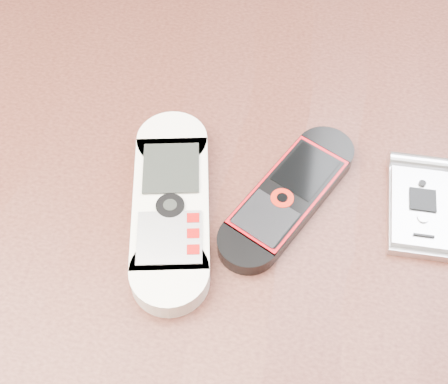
{
  "coord_description": "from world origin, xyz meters",
  "views": [
    {
      "loc": [
        0.05,
        -0.28,
        1.17
      ],
      "look_at": [
        0.01,
        0.0,
        0.76
      ],
      "focal_mm": 50.0,
      "sensor_mm": 36.0,
      "label": 1
    }
  ],
  "objects_px": {
    "table": "(219,259)",
    "nokia_white": "(171,205)",
    "nokia_black_red": "(288,196)",
    "motorola_razr": "(421,207)"
  },
  "relations": [
    {
      "from": "nokia_black_red",
      "to": "motorola_razr",
      "type": "xyz_separation_m",
      "value": [
        0.11,
        0.01,
        -0.0
      ]
    },
    {
      "from": "table",
      "to": "nokia_white",
      "type": "relative_size",
      "value": 6.57
    },
    {
      "from": "nokia_white",
      "to": "motorola_razr",
      "type": "height_order",
      "value": "nokia_white"
    },
    {
      "from": "nokia_black_red",
      "to": "motorola_razr",
      "type": "bearing_deg",
      "value": 31.46
    },
    {
      "from": "table",
      "to": "motorola_razr",
      "type": "height_order",
      "value": "motorola_razr"
    },
    {
      "from": "table",
      "to": "nokia_black_red",
      "type": "distance_m",
      "value": 0.13
    },
    {
      "from": "nokia_white",
      "to": "nokia_black_red",
      "type": "distance_m",
      "value": 0.09
    },
    {
      "from": "motorola_razr",
      "to": "nokia_black_red",
      "type": "bearing_deg",
      "value": -176.98
    },
    {
      "from": "table",
      "to": "motorola_razr",
      "type": "relative_size",
      "value": 12.29
    },
    {
      "from": "table",
      "to": "nokia_black_red",
      "type": "xyz_separation_m",
      "value": [
        0.06,
        0.01,
        0.11
      ]
    }
  ]
}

